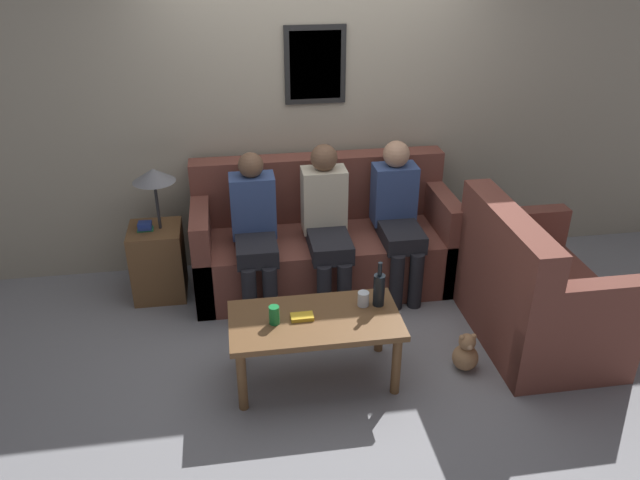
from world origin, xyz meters
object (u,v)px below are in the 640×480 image
couch_side (533,295)px  person_middle (327,220)px  person_right (398,212)px  teddy_bear (466,354)px  couch_main (323,242)px  coffee_table (315,327)px  person_left (255,226)px  wine_bottle (379,289)px  drinking_glass (363,299)px

couch_side → person_middle: size_ratio=0.99×
person_right → teddy_bear: (0.20, -1.13, -0.54)m
couch_main → teddy_bear: (0.77, -1.30, -0.23)m
coffee_table → person_left: 1.09m
couch_side → person_middle: person_middle is taller
wine_bottle → teddy_bear: bearing=-14.8°
person_left → person_right: 1.13m
couch_side → person_left: bearing=67.1°
person_right → person_middle: bearing=-174.2°
drinking_glass → teddy_bear: (0.68, -0.16, -0.40)m
drinking_glass → teddy_bear: drinking_glass is taller
person_middle → wine_bottle: bearing=-78.3°
couch_side → person_middle: bearing=59.3°
person_left → teddy_bear: bearing=-39.1°
coffee_table → wine_bottle: bearing=11.9°
coffee_table → person_right: 1.37m
wine_bottle → teddy_bear: size_ratio=1.13×
coffee_table → teddy_bear: coffee_table is taller
person_middle → teddy_bear: (0.77, -1.07, -0.54)m
coffee_table → drinking_glass: bearing=16.5°
drinking_glass → person_middle: size_ratio=0.08×
drinking_glass → person_right: (0.48, 0.97, 0.13)m
person_middle → drinking_glass: bearing=-84.3°
couch_side → wine_bottle: bearing=95.9°
wine_bottle → person_middle: person_middle is taller
wine_bottle → person_left: size_ratio=0.26×
couch_side → coffee_table: (-1.59, -0.21, 0.05)m
person_middle → teddy_bear: bearing=-54.3°
coffee_table → couch_main: bearing=78.8°
coffee_table → person_left: person_left is taller
person_left → teddy_bear: (1.32, -1.08, -0.53)m
coffee_table → person_middle: 1.07m
coffee_table → couch_side: bearing=7.6°
wine_bottle → couch_main: bearing=99.3°
wine_bottle → coffee_table: bearing=-168.1°
person_right → teddy_bear: size_ratio=4.32×
coffee_table → person_right: person_right is taller
wine_bottle → couch_side: bearing=5.9°
couch_side → drinking_glass: size_ratio=12.47×
couch_main → person_right: (0.57, -0.16, 0.31)m
couch_side → teddy_bear: 0.68m
person_middle → person_right: 0.58m
drinking_glass → person_middle: bearing=95.7°
couch_main → person_right: size_ratio=1.73×
couch_side → wine_bottle: (-1.16, -0.12, 0.24)m
person_right → person_left: bearing=-177.0°
wine_bottle → drinking_glass: wine_bottle is taller
couch_side → person_right: size_ratio=1.00×
couch_side → drinking_glass: (-1.26, -0.11, 0.17)m
wine_bottle → person_right: (0.38, 0.98, 0.06)m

